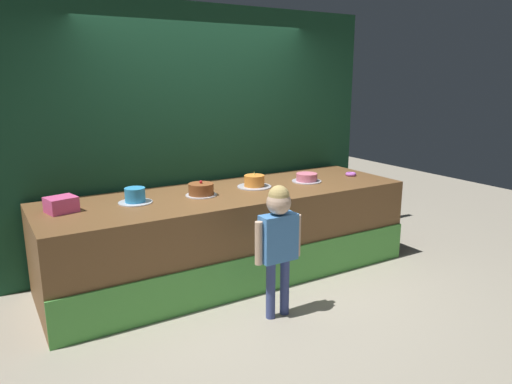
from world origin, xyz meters
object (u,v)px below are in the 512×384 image
Objects in this scene: donut at (351,174)px; cake_far_left at (135,196)px; cake_center_left at (201,190)px; cake_center_right at (254,182)px; child_figure at (278,233)px; cake_far_right at (307,178)px; pink_box at (61,205)px.

donut is 0.41× the size of cake_far_left.
cake_far_left is 0.62m from cake_center_left.
cake_far_left is 1.23m from cake_center_right.
cake_center_left is at bearing 102.76° from child_figure.
child_figure is 3.72× the size of cake_far_left.
cake_center_left is 0.85× the size of cake_center_right.
cake_far_right is (1.01, 0.97, 0.17)m from child_figure.
donut is at bearing -1.18° from cake_far_right.
child_figure reaches higher than cake_center_left.
child_figure is 9.19× the size of donut.
cake_far_right is at bearing -6.26° from cake_center_right.
cake_center_right is at bearing 4.56° from cake_center_left.
child_figure is at bearing -77.24° from cake_center_left.
cake_far_right is at bearing -2.46° from pink_box.
child_figure is 1.13m from cake_center_right.
cake_far_left is (-2.47, 0.09, 0.04)m from donut.
pink_box is 0.77× the size of cake_center_left.
donut is 1.85m from cake_center_left.
child_figure is 3.54× the size of cake_far_right.
cake_center_right reaches higher than donut.
cake_far_left reaches higher than pink_box.
cake_center_right reaches higher than cake_far_right.
cake_center_left reaches higher than pink_box.
donut is 0.41× the size of cake_center_left.
pink_box is at bearing 143.58° from child_figure.
donut is 0.35× the size of cake_center_right.
cake_center_right is at bearing 173.74° from cake_far_right.
cake_far_left is at bearing 179.46° from cake_center_right.
donut is at bearing -3.73° from cake_center_right.
child_figure is at bearing -51.28° from cake_far_left.
pink_box is at bearing 178.82° from cake_center_right.
donut is at bearing -0.96° from cake_center_left.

